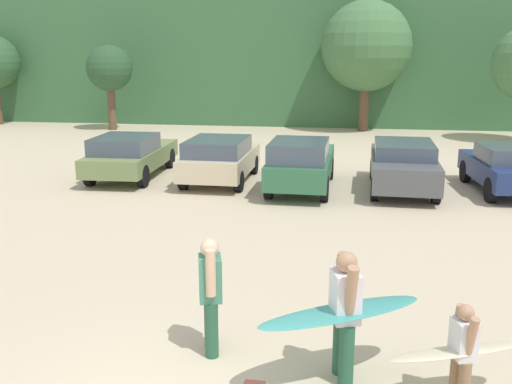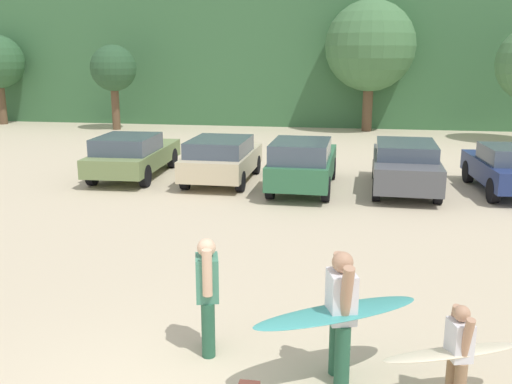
% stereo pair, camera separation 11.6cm
% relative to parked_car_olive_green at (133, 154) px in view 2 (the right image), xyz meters
% --- Properties ---
extents(hillside_ridge, '(108.00, 12.00, 8.15)m').
position_rel_parked_car_olive_green_xyz_m(hillside_ridge, '(4.97, 19.98, 3.30)').
color(hillside_ridge, '#38663D').
rests_on(hillside_ridge, ground_plane).
extents(tree_ridge_back, '(2.42, 2.42, 4.47)m').
position_rel_parked_car_olive_green_xyz_m(tree_ridge_back, '(-5.38, 11.44, 2.43)').
color(tree_ridge_back, brown).
rests_on(tree_ridge_back, ground_plane).
extents(tree_left, '(4.64, 4.64, 6.71)m').
position_rel_parked_car_olive_green_xyz_m(tree_left, '(7.96, 13.03, 3.60)').
color(tree_left, brown).
rests_on(tree_left, ground_plane).
extents(parked_car_olive_green, '(2.07, 4.80, 1.46)m').
position_rel_parked_car_olive_green_xyz_m(parked_car_olive_green, '(0.00, 0.00, 0.00)').
color(parked_car_olive_green, '#6B7F4C').
rests_on(parked_car_olive_green, ground_plane).
extents(parked_car_champagne, '(1.98, 4.07, 1.44)m').
position_rel_parked_car_olive_green_xyz_m(parked_car_champagne, '(3.10, -0.24, 0.01)').
color(parked_car_champagne, beige).
rests_on(parked_car_champagne, ground_plane).
extents(parked_car_forest_green, '(1.87, 4.60, 1.61)m').
position_rel_parked_car_olive_green_xyz_m(parked_car_forest_green, '(5.77, -0.97, 0.07)').
color(parked_car_forest_green, '#2D6642').
rests_on(parked_car_forest_green, ground_plane).
extents(parked_car_dark_gray, '(2.00, 4.59, 1.47)m').
position_rel_parked_car_olive_green_xyz_m(parked_car_dark_gray, '(8.82, -0.47, 0.02)').
color(parked_car_dark_gray, '#4C4F54').
rests_on(parked_car_dark_gray, ground_plane).
extents(parked_car_navy, '(2.20, 4.11, 1.44)m').
position_rel_parked_car_olive_green_xyz_m(parked_car_navy, '(11.90, -0.35, -0.01)').
color(parked_car_navy, navy).
rests_on(parked_car_navy, ground_plane).
extents(person_adult, '(0.42, 0.75, 1.73)m').
position_rel_parked_car_olive_green_xyz_m(person_adult, '(7.14, -11.34, 0.21)').
color(person_adult, '#26593F').
rests_on(person_adult, ground_plane).
extents(person_child, '(0.31, 0.56, 1.27)m').
position_rel_parked_car_olive_green_xyz_m(person_child, '(8.52, -11.65, -0.05)').
color(person_child, '#8C6B4C').
rests_on(person_child, ground_plane).
extents(person_companion, '(0.40, 0.68, 1.66)m').
position_rel_parked_car_olive_green_xyz_m(person_companion, '(5.31, -10.91, 0.17)').
color(person_companion, '#26593F').
rests_on(person_companion, ground_plane).
extents(surfboard_teal, '(2.28, 1.76, 0.14)m').
position_rel_parked_car_olive_green_xyz_m(surfboard_teal, '(7.10, -11.36, 0.17)').
color(surfboard_teal, teal).
extents(surfboard_cream, '(1.81, 1.15, 0.20)m').
position_rel_parked_car_olive_green_xyz_m(surfboard_cream, '(8.45, -11.61, -0.12)').
color(surfboard_cream, beige).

